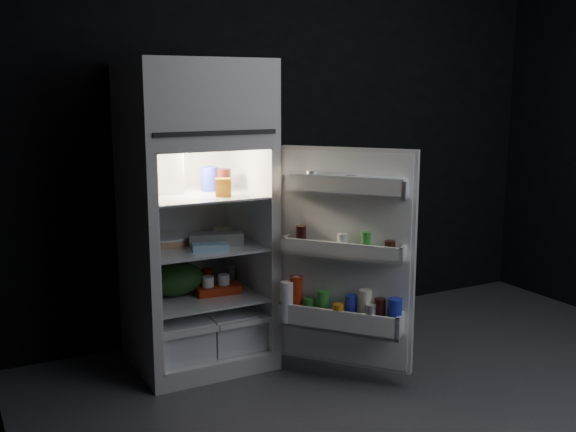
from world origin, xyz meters
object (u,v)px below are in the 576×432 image
egg_carton (216,239)px  yogurt_tray (218,289)px  fridge_door (344,263)px  milk_jug (169,172)px  refrigerator (194,204)px

egg_carton → yogurt_tray: (0.01, 0.02, -0.31)m
fridge_door → yogurt_tray: 0.80m
milk_jug → yogurt_tray: milk_jug is taller
fridge_door → yogurt_tray: (-0.52, 0.57, -0.23)m
egg_carton → refrigerator: bearing=146.9°
yogurt_tray → egg_carton: bearing=-116.1°
refrigerator → egg_carton: 0.24m
egg_carton → yogurt_tray: size_ratio=1.22×
refrigerator → egg_carton: bearing=-50.5°
milk_jug → fridge_door: bearing=-24.3°
refrigerator → fridge_door: bearing=-47.2°
refrigerator → milk_jug: (-0.13, 0.05, 0.19)m
fridge_door → egg_carton: fridge_door is taller
egg_carton → milk_jug: bearing=161.0°
refrigerator → fridge_door: refrigerator is taller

